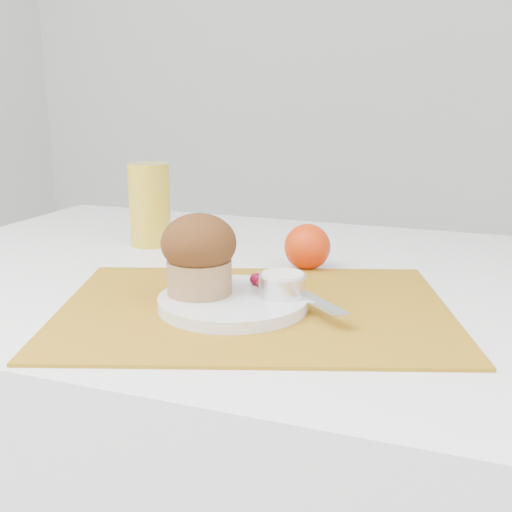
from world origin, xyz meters
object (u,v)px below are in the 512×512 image
at_px(table, 262,497).
at_px(muffin, 199,253).
at_px(juice_glass, 150,205).
at_px(orange, 307,247).
at_px(plate, 233,302).

xyz_separation_m(table, muffin, (-0.02, -0.16, 0.44)).
height_order(juice_glass, muffin, juice_glass).
bearing_deg(muffin, orange, 70.38).
bearing_deg(orange, muffin, -109.62).
height_order(table, muffin, muffin).
distance_m(plate, juice_glass, 0.38).
height_order(orange, muffin, muffin).
distance_m(juice_glass, muffin, 0.35).
xyz_separation_m(table, plate, (0.02, -0.16, 0.39)).
xyz_separation_m(table, orange, (0.05, 0.05, 0.41)).
bearing_deg(plate, juice_glass, 134.86).
relative_size(juice_glass, muffin, 1.36).
height_order(orange, juice_glass, juice_glass).
bearing_deg(juice_glass, muffin, -50.56).
height_order(plate, muffin, muffin).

